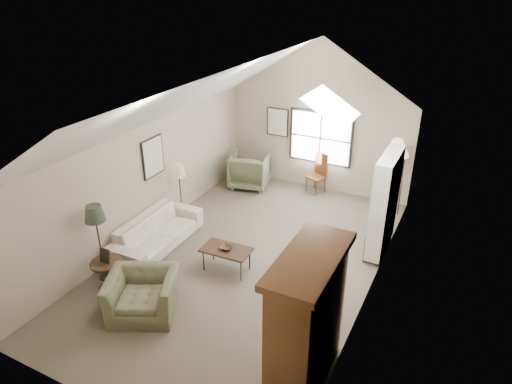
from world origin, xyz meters
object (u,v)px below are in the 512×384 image
at_px(armoire, 306,325).
at_px(coffee_table, 227,259).
at_px(armchair_near, 143,295).
at_px(armchair_far, 250,170).
at_px(side_chair, 316,174).
at_px(side_table, 108,275).
at_px(sofa, 157,232).

relative_size(armoire, coffee_table, 2.28).
bearing_deg(coffee_table, armchair_near, -110.76).
bearing_deg(armchair_far, side_chair, -178.03).
bearing_deg(coffee_table, armchair_far, 110.83).
relative_size(armchair_far, side_chair, 0.97).
distance_m(armchair_far, side_table, 5.22).
bearing_deg(sofa, side_chair, -28.90).
bearing_deg(armoire, armchair_far, 124.03).
xyz_separation_m(coffee_table, side_chair, (0.34, 4.18, 0.29)).
xyz_separation_m(armoire, sofa, (-4.18, 2.02, -0.76)).
xyz_separation_m(armchair_far, side_table, (-0.28, -5.21, -0.18)).
height_order(armchair_near, side_table, armchair_near).
bearing_deg(side_chair, coffee_table, -73.67).
bearing_deg(armoire, side_table, 174.13).
height_order(armoire, side_chair, armoire).
bearing_deg(coffee_table, side_table, -138.48).
height_order(armchair_far, side_chair, side_chair).
distance_m(coffee_table, side_table, 2.26).
xyz_separation_m(armchair_near, side_chair, (1.00, 5.93, 0.16)).
bearing_deg(side_table, side_chair, 70.34).
relative_size(armchair_far, coffee_table, 1.07).
height_order(sofa, armchair_far, armchair_far).
xyz_separation_m(armchair_far, side_chair, (1.75, 0.47, 0.07)).
distance_m(sofa, coffee_table, 1.80).
bearing_deg(side_table, sofa, 93.58).
bearing_deg(sofa, side_table, -177.76).
bearing_deg(side_table, armchair_near, -13.40).
relative_size(sofa, coffee_table, 2.40).
xyz_separation_m(armoire, armchair_near, (-3.05, 0.17, -0.73)).
xyz_separation_m(armchair_near, coffee_table, (0.66, 1.74, -0.13)).
relative_size(coffee_table, side_chair, 0.90).
bearing_deg(side_table, armoire, -5.87).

